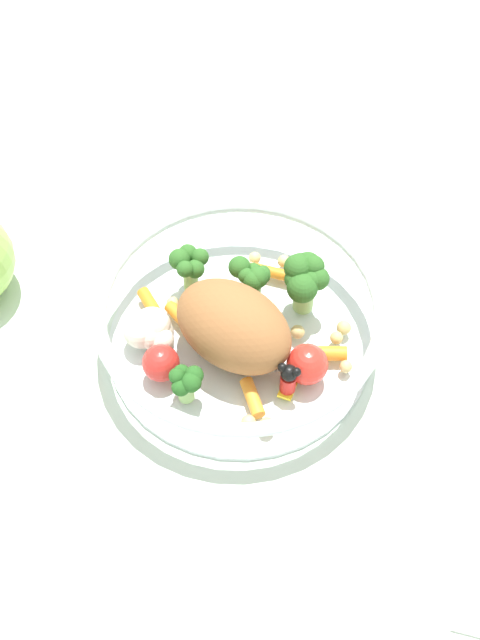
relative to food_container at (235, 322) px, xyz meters
The scene contains 2 objects.
ground_plane 0.03m from the food_container, 49.43° to the right, with size 2.40×2.40×0.00m, color silver.
food_container is the anchor object (origin of this frame).
Camera 1 is at (0.28, 0.12, 0.46)m, focal length 39.14 mm.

